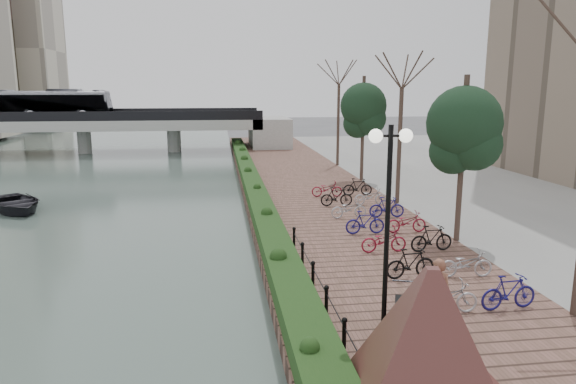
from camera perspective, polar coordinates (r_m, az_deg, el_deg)
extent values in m
cube|color=#4E615B|center=(37.87, -28.66, 0.15)|extent=(30.00, 130.00, 0.02)
cube|color=brown|center=(28.45, 3.36, -1.26)|extent=(8.00, 75.00, 0.50)
cube|color=#1C3D16|center=(30.34, -3.85, 0.59)|extent=(1.10, 56.00, 0.60)
cylinder|color=black|center=(10.75, 8.98, -20.22)|extent=(0.10, 0.10, 0.70)
cylinder|color=black|center=(12.43, 6.26, -15.52)|extent=(0.10, 0.10, 0.70)
cylinder|color=black|center=(14.19, 4.29, -11.93)|extent=(0.10, 0.10, 0.70)
cylinder|color=black|center=(16.01, 2.79, -9.14)|extent=(0.10, 0.10, 0.70)
cylinder|color=black|center=(17.87, 1.62, -6.92)|extent=(0.10, 0.10, 0.70)
cylinder|color=black|center=(19.76, 0.68, -5.12)|extent=(0.10, 0.10, 0.70)
pyramid|color=#42211C|center=(9.95, 15.38, -15.41)|extent=(5.39, 5.39, 2.67)
cylinder|color=black|center=(12.21, 10.93, -4.85)|extent=(0.12, 0.12, 5.18)
cylinder|color=black|center=(11.78, 11.35, 6.14)|extent=(0.70, 0.06, 0.06)
sphere|color=white|center=(11.67, 9.72, 6.15)|extent=(0.32, 0.32, 0.32)
sphere|color=white|center=(11.90, 12.96, 6.12)|extent=(0.32, 0.32, 0.32)
imported|color=brown|center=(13.73, 16.23, -10.68)|extent=(0.77, 0.64, 1.82)
imported|color=#B3B4B8|center=(14.74, 17.16, -11.10)|extent=(0.60, 1.71, 0.90)
imported|color=black|center=(16.96, 13.49, -7.73)|extent=(0.47, 1.66, 1.00)
imported|color=maroon|center=(19.30, 10.71, -5.42)|extent=(0.60, 1.71, 0.90)
imported|color=navy|center=(21.67, 8.57, -3.35)|extent=(0.47, 1.66, 1.00)
imported|color=#B3B4B8|center=(24.11, 6.85, -1.92)|extent=(0.60, 1.71, 0.90)
imported|color=black|center=(26.56, 5.45, -0.55)|extent=(0.47, 1.66, 1.00)
imported|color=maroon|center=(29.06, 4.29, 0.40)|extent=(0.60, 1.72, 0.90)
imported|color=navy|center=(15.54, 23.31, -10.16)|extent=(0.47, 1.66, 1.00)
imported|color=#B3B4B8|center=(17.69, 18.98, -7.42)|extent=(0.60, 1.71, 0.90)
imported|color=black|center=(19.91, 15.66, -4.98)|extent=(0.47, 1.66, 1.00)
imported|color=maroon|center=(22.24, 13.03, -3.27)|extent=(0.60, 1.71, 0.90)
imported|color=navy|center=(24.61, 10.91, -1.66)|extent=(0.47, 1.66, 1.00)
imported|color=#B3B4B8|center=(27.04, 9.17, -0.54)|extent=(0.60, 1.72, 0.90)
imported|color=black|center=(29.47, 7.72, 0.58)|extent=(0.47, 1.66, 1.00)
cube|color=#A4A49F|center=(56.52, -21.82, 7.04)|extent=(36.00, 8.00, 1.00)
cube|color=black|center=(52.70, -22.91, 7.74)|extent=(36.00, 0.15, 0.90)
cube|color=black|center=(60.26, -21.00, 8.23)|extent=(36.00, 0.15, 0.90)
cylinder|color=#A4A49F|center=(56.65, -21.69, 5.28)|extent=(1.40, 1.40, 2.50)
cylinder|color=#A4A49F|center=(55.18, -12.55, 5.67)|extent=(1.40, 1.40, 2.50)
imported|color=silver|center=(57.09, -24.45, 8.89)|extent=(2.52, 10.77, 3.00)
imported|color=#222228|center=(31.03, -28.04, -1.07)|extent=(5.26, 5.62, 0.95)
cube|color=beige|center=(95.34, -27.93, 13.71)|extent=(12.00, 12.00, 24.00)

